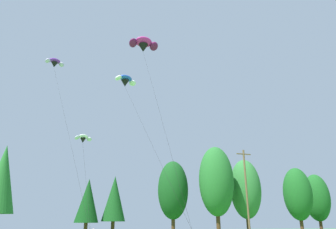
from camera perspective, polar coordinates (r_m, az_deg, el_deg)
The scene contains 13 objects.
treeline_tree_e at distance 50.87m, azimuth -27.98°, elevation -10.22°, with size 4.44×4.44×12.92m.
treeline_tree_f at distance 48.96m, azimuth -14.37°, elevation -14.91°, with size 3.44×3.44×8.38m.
treeline_tree_g at distance 50.79m, azimuth -9.75°, elevation -14.80°, with size 3.62×3.62×9.17m.
treeline_tree_h at distance 55.06m, azimuth 0.92°, elevation -13.53°, with size 5.15×5.15×12.41m.
treeline_tree_i at distance 53.65m, azimuth 8.75°, elevation -11.82°, with size 5.71×5.71×14.47m.
treeline_tree_j at distance 57.92m, azimuth 13.91°, elevation -12.98°, with size 5.28×5.28×12.89m.
treeline_tree_k at distance 62.70m, azimuth 22.49°, elevation -13.18°, with size 4.98×4.98×11.77m.
treeline_tree_l at distance 70.12m, azimuth 25.41°, elevation -13.47°, with size 4.88×4.88×11.41m.
utility_pole at distance 45.90m, azimuth 14.08°, elevation -13.33°, with size 2.20×0.26×12.10m.
parafoil_kite_high_white at distance 41.09m, azimuth -15.15°, elevation -4.23°, with size 2.27×12.90×11.62m.
parafoil_kite_mid_blue_white at distance 43.57m, azimuth -7.73°, elevation 6.11°, with size 4.08×19.32×19.72m.
parafoil_kite_far_purple at distance 46.85m, azimuth -19.90°, elevation 8.80°, with size 7.12×14.92×22.67m.
parafoil_kite_low_magenta at distance 38.99m, azimuth -4.48°, elevation 12.52°, with size 3.89×12.29×21.91m.
Camera 1 is at (-4.07, -0.56, 2.07)m, focal length 33.56 mm.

